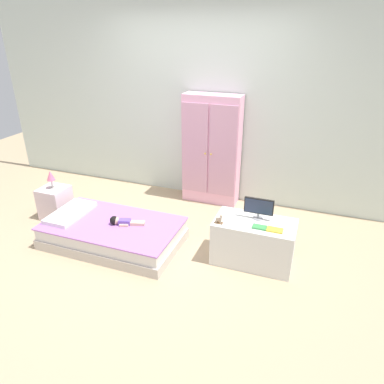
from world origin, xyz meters
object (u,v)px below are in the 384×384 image
Objects in this scene: rocking_horse_toy at (219,219)px; wardrobe at (212,150)px; doll at (121,221)px; table_lamp at (51,176)px; bed at (113,233)px; book_green at (259,227)px; tv_monitor at (259,207)px; tv_stand at (253,242)px; book_yellow at (275,230)px; nightstand at (55,203)px.

wardrobe is at bearing 110.78° from rocking_horse_toy.
wardrobe is at bearing 67.64° from doll.
rocking_horse_toy is at bearing -5.57° from table_lamp.
table_lamp reaches higher than bed.
book_green is (1.62, 0.11, 0.35)m from bed.
bed is 6.58× the size of table_lamp.
tv_monitor is 0.42m from rocking_horse_toy.
tv_stand is (1.45, 0.20, -0.06)m from doll.
bed is 1.58m from tv_stand.
doll is 0.26× the size of wardrobe.
doll is 1.47m from tv_stand.
table_lamp is 2.80m from book_yellow.
tv_stand reaches higher than bed.
nightstand reaches higher than bed.
table_lamp is (0.00, 0.00, 0.36)m from nightstand.
doll is at bearing 5.28° from bed.
wardrobe is (0.59, 1.44, 0.44)m from doll.
tv_monitor is 0.29m from book_yellow.
wardrobe is (1.72, 1.17, 0.54)m from nightstand.
table_lamp reaches higher than doll.
table_lamp is 0.77× the size of tv_monitor.
tv_monitor reaches higher than doll.
table_lamp is at bearing 166.66° from doll.
table_lamp is at bearing 174.43° from rocking_horse_toy.
bed is 1.86× the size of tv_stand.
bed is at bearing -174.72° from doll.
bed is 14.85× the size of rocking_horse_toy.
book_green is at bearing 180.00° from book_yellow.
nightstand is 2.62m from tv_monitor.
table_lamp is at bearing 164.77° from bed.
book_green is at bearing 3.95° from bed.
tv_stand is 5.28× the size of book_yellow.
doll is at bearing -172.06° from tv_stand.
rocking_horse_toy is at bearing -146.24° from tv_monitor.
nightstand reaches higher than doll.
table_lamp is at bearing 176.58° from book_yellow.
doll is 1.53m from book_green.
book_yellow is (0.15, 0.00, 0.00)m from book_green.
wardrobe is at bearing 128.68° from book_yellow.
book_green is (0.05, -0.18, -0.12)m from tv_monitor.
table_lamp reaches higher than book_yellow.
book_yellow reaches higher than nightstand.
book_green reaches higher than bed.
doll is 1.67× the size of table_lamp.
wardrobe is 1.82× the size of tv_stand.
nightstand is 2.66m from book_green.
bed is at bearing -172.25° from tv_stand.
nightstand is 2.15m from wardrobe.
nightstand is at bearing 176.58° from book_yellow.
tv_monitor reaches higher than rocking_horse_toy.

